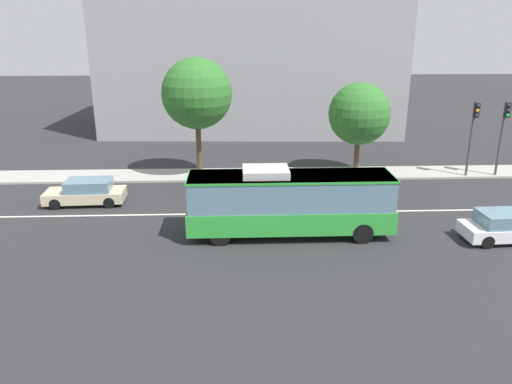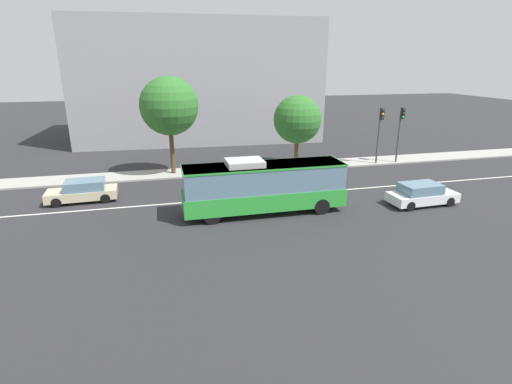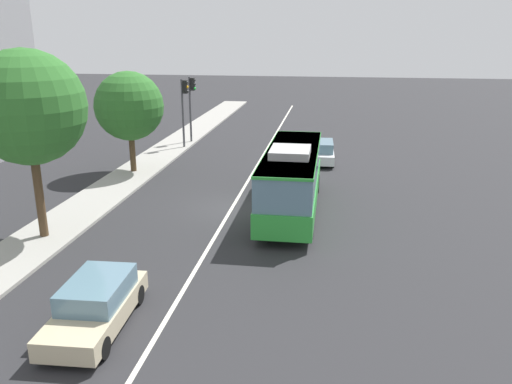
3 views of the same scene
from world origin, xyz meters
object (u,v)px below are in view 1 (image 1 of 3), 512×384
sedan_beige (86,192)px  traffic_light_near_corner (473,126)px  traffic_light_mid_block (504,126)px  street_tree_kerbside_left (197,94)px  sedan_white (508,226)px  street_tree_kerbside_centre (359,114)px  transit_bus (290,200)px

sedan_beige → traffic_light_near_corner: size_ratio=0.88×
traffic_light_mid_block → street_tree_kerbside_left: street_tree_kerbside_left is taller
sedan_white → traffic_light_mid_block: traffic_light_mid_block is taller
sedan_beige → street_tree_kerbside_left: 9.53m
traffic_light_mid_block → street_tree_kerbside_centre: (-9.41, 1.32, 0.65)m
sedan_white → traffic_light_near_corner: 10.96m
sedan_beige → street_tree_kerbside_left: (6.20, 5.31, 4.92)m
sedan_beige → traffic_light_mid_block: size_ratio=0.88×
sedan_white → street_tree_kerbside_left: bearing=141.9°
traffic_light_near_corner → street_tree_kerbside_centre: bearing=-95.4°
traffic_light_near_corner → street_tree_kerbside_left: size_ratio=0.65×
sedan_white → street_tree_kerbside_left: 19.92m
traffic_light_near_corner → street_tree_kerbside_left: 18.41m
sedan_beige → traffic_light_mid_block: traffic_light_mid_block is taller
traffic_light_near_corner → street_tree_kerbside_centre: size_ratio=0.82×
transit_bus → street_tree_kerbside_left: bearing=116.7°
transit_bus → traffic_light_mid_block: bearing=31.2°
street_tree_kerbside_centre → transit_bus: bearing=-119.1°
sedan_beige → street_tree_kerbside_centre: bearing=-164.5°
transit_bus → sedan_beige: (-11.30, 4.95, -1.09)m
traffic_light_mid_block → street_tree_kerbside_left: bearing=-87.8°
transit_bus → street_tree_kerbside_left: street_tree_kerbside_left is taller
sedan_white → traffic_light_near_corner: bearing=73.4°
traffic_light_mid_block → sedan_beige: bearing=-75.6°
transit_bus → sedan_beige: size_ratio=2.19×
traffic_light_mid_block → sedan_white: bearing=-19.3°
sedan_white → traffic_light_mid_block: 11.63m
sedan_white → traffic_light_near_corner: size_ratio=0.88×
traffic_light_near_corner → traffic_light_mid_block: same height
sedan_white → traffic_light_near_corner: (2.67, 10.24, 2.84)m
street_tree_kerbside_centre → traffic_light_near_corner: bearing=-10.2°
sedan_beige → traffic_light_near_corner: bearing=-172.7°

